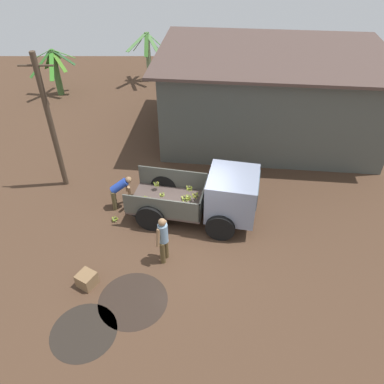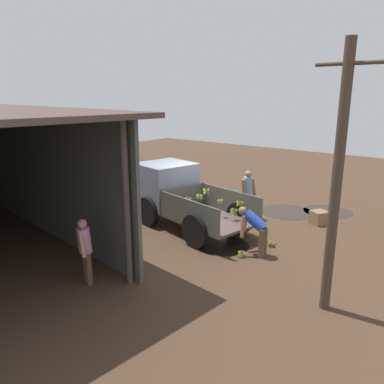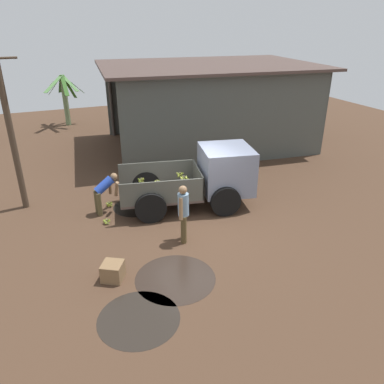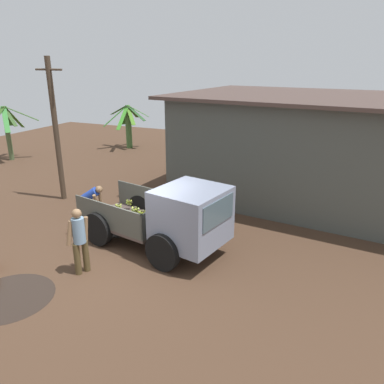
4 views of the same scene
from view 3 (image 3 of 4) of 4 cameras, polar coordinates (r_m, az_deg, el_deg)
The scene contains 16 objects.
ground at distance 12.08m, azimuth 0.43°, elevation -3.63°, with size 36.00×36.00×0.00m, color #483122.
mud_patch_0 at distance 9.39m, azimuth -2.56°, elevation -13.01°, with size 1.98×1.98×0.01m, color #2D221B.
mud_patch_1 at distance 12.79m, azimuth -8.57°, elevation -2.22°, with size 1.51×1.51×0.01m, color black.
mud_patch_2 at distance 8.43m, azimuth -8.11°, elevation -18.56°, with size 1.76×1.76×0.01m, color black.
cargo_truck at distance 12.47m, azimuth 3.18°, elevation 2.66°, with size 4.61×2.67×1.96m.
warehouse_shed at distance 18.73m, azimuth 4.08°, elevation 15.65°, with size 10.64×7.91×3.87m.
utility_pole at distance 12.95m, azimuth -25.95°, elevation 8.50°, with size 1.16×0.20×5.20m.
banana_palm_0 at distance 24.72m, azimuth 12.51°, elevation 14.13°, with size 1.85×2.43×2.65m.
banana_palm_2 at distance 25.33m, azimuth 12.01°, elevation 14.97°, with size 2.15×2.43×2.95m.
banana_palm_4 at distance 23.58m, azimuth -18.79°, elevation 13.44°, with size 2.29×2.41×2.89m.
person_foreground_visitor at distance 10.34m, azimuth -1.35°, elevation -2.93°, with size 0.43×0.60×1.71m.
person_worker_loading at distance 12.27m, azimuth -13.25°, elevation 0.20°, with size 0.82×0.64×1.30m.
person_bystander_near_shed at distance 16.14m, azimuth -7.84°, elevation 6.95°, with size 0.60×0.46×1.56m.
banana_bunch_on_ground_0 at distance 11.88m, azimuth -12.87°, elevation -4.35°, with size 0.23×0.23×0.17m.
banana_bunch_on_ground_1 at distance 12.91m, azimuth -12.48°, elevation -1.82°, with size 0.22×0.23×0.17m.
wooden_crate_0 at distance 9.44m, azimuth -11.97°, elevation -11.73°, with size 0.49×0.49×0.44m, color brown.
Camera 3 is at (-4.10, -9.80, 5.77)m, focal length 35.00 mm.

